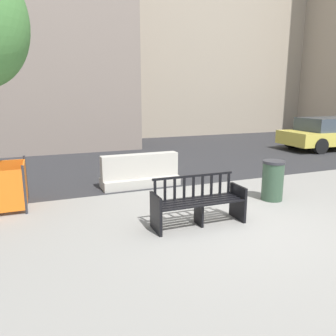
{
  "coord_description": "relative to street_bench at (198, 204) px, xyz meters",
  "views": [
    {
      "loc": [
        -3.25,
        -4.75,
        2.29
      ],
      "look_at": [
        -0.66,
        1.74,
        0.75
      ],
      "focal_mm": 35.0,
      "sensor_mm": 36.0,
      "label": 1
    }
  ],
  "objects": [
    {
      "name": "ground_plane",
      "position": [
        0.66,
        -0.27,
        -0.4
      ],
      "size": [
        200.0,
        200.0,
        0.0
      ],
      "primitive_type": "plane",
      "color": "gray"
    },
    {
      "name": "street_asphalt",
      "position": [
        0.66,
        8.43,
        -0.39
      ],
      "size": [
        120.0,
        12.0,
        0.01
      ],
      "primitive_type": "cube",
      "color": "#28282B",
      "rests_on": "ground"
    },
    {
      "name": "jersey_barrier_centre",
      "position": [
        -0.21,
        2.89,
        -0.06
      ],
      "size": [
        2.01,
        0.7,
        0.84
      ],
      "color": "#ADA89E",
      "rests_on": "ground"
    },
    {
      "name": "car_taxi_near",
      "position": [
        9.25,
        5.62,
        0.3
      ],
      "size": [
        4.38,
        2.15,
        1.37
      ],
      "color": "#DBC64C",
      "rests_on": "ground"
    },
    {
      "name": "street_bench",
      "position": [
        0.0,
        0.0,
        0.0
      ],
      "size": [
        1.69,
        0.54,
        0.88
      ],
      "color": "black",
      "rests_on": "ground"
    },
    {
      "name": "trash_bin",
      "position": [
        2.2,
        0.68,
        0.05
      ],
      "size": [
        0.49,
        0.49,
        0.9
      ],
      "color": "#334C38",
      "rests_on": "ground"
    }
  ]
}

